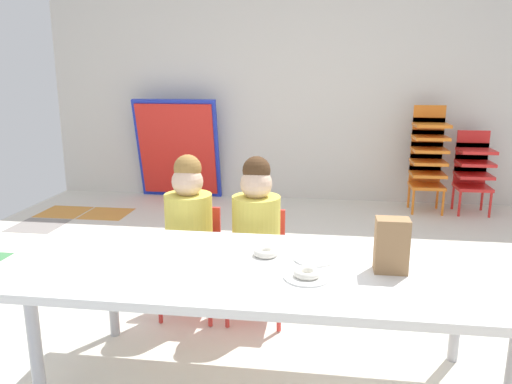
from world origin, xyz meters
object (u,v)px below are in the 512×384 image
folded_activity_table (178,149)px  paper_plate_center_table (314,259)px  donut_powdered_loose (266,252)px  kid_chair_red_stack (473,167)px  paper_bag_brown (392,245)px  donut_powdered_on_plate (307,273)px  paper_plate_near_edge (307,277)px  kid_chair_orange_stack (428,154)px  seated_child_near_camera (189,221)px  seated_child_middle_seat (256,224)px  craft_table (269,276)px

folded_activity_table → paper_plate_center_table: 3.52m
folded_activity_table → donut_powdered_loose: size_ratio=10.05×
kid_chair_red_stack → donut_powdered_loose: kid_chair_red_stack is taller
paper_bag_brown → donut_powdered_on_plate: 0.36m
kid_chair_red_stack → paper_plate_near_edge: size_ratio=4.44×
kid_chair_orange_stack → paper_plate_center_table: 3.16m
kid_chair_red_stack → paper_bag_brown: kid_chair_red_stack is taller
paper_bag_brown → seated_child_near_camera: bearing=148.0°
paper_plate_near_edge → donut_powdered_loose: 0.29m
seated_child_middle_seat → kid_chair_orange_stack: 2.80m
kid_chair_red_stack → paper_bag_brown: size_ratio=3.64×
craft_table → paper_plate_near_edge: bearing=-34.0°
paper_plate_near_edge → donut_powdered_on_plate: 0.02m
paper_bag_brown → craft_table: bearing=-179.0°
kid_chair_orange_stack → donut_powdered_loose: bearing=-112.8°
seated_child_middle_seat → kid_chair_red_stack: size_ratio=1.15×
craft_table → paper_plate_center_table: size_ratio=10.39×
seated_child_near_camera → seated_child_middle_seat: 0.37m
craft_table → paper_plate_center_table: 0.21m
craft_table → kid_chair_red_stack: bearing=61.8°
paper_plate_near_edge → paper_bag_brown: bearing=19.4°
seated_child_near_camera → paper_bag_brown: 1.19m
craft_table → paper_bag_brown: 0.51m
craft_table → seated_child_near_camera: size_ratio=2.04×
seated_child_near_camera → seated_child_middle_seat: bearing=-0.0°
paper_bag_brown → paper_plate_center_table: bearing=164.1°
donut_powdered_on_plate → paper_plate_near_edge: bearing=0.0°
donut_powdered_on_plate → seated_child_middle_seat: bearing=112.0°
craft_table → seated_child_middle_seat: 0.65m
paper_bag_brown → donut_powdered_on_plate: bearing=-160.6°
donut_powdered_on_plate → donut_powdered_loose: 0.29m
seated_child_middle_seat → paper_plate_center_table: 0.63m
kid_chair_orange_stack → seated_child_near_camera: bearing=-125.3°
kid_chair_red_stack → folded_activity_table: folded_activity_table is taller
craft_table → donut_powdered_loose: (-0.03, 0.11, 0.06)m
folded_activity_table → kid_chair_red_stack: bearing=-3.3°
seated_child_near_camera → paper_plate_center_table: 0.88m
donut_powdered_on_plate → craft_table: bearing=146.0°
paper_plate_center_table → donut_powdered_loose: size_ratio=1.67×
kid_chair_red_stack → donut_powdered_on_plate: (-1.50, -3.19, 0.14)m
donut_powdered_on_plate → paper_plate_center_table: bearing=83.1°
kid_chair_red_stack → paper_plate_near_edge: (-1.50, -3.19, 0.12)m
seated_child_near_camera → kid_chair_red_stack: seated_child_near_camera is taller
paper_bag_brown → paper_plate_center_table: paper_bag_brown is taller
folded_activity_table → donut_powdered_loose: 3.42m
paper_plate_near_edge → paper_plate_center_table: same height
folded_activity_table → paper_bag_brown: 3.74m
seated_child_middle_seat → donut_powdered_loose: size_ratio=8.49×
kid_chair_red_stack → paper_bag_brown: bearing=-110.8°
seated_child_near_camera → folded_activity_table: 2.76m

